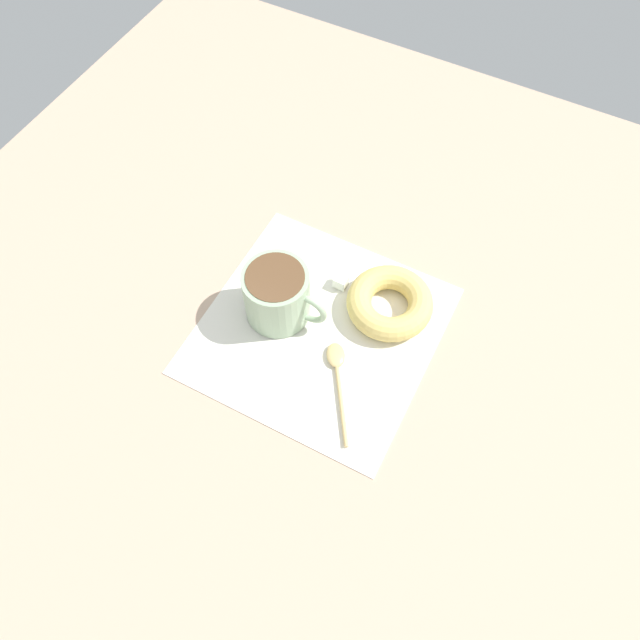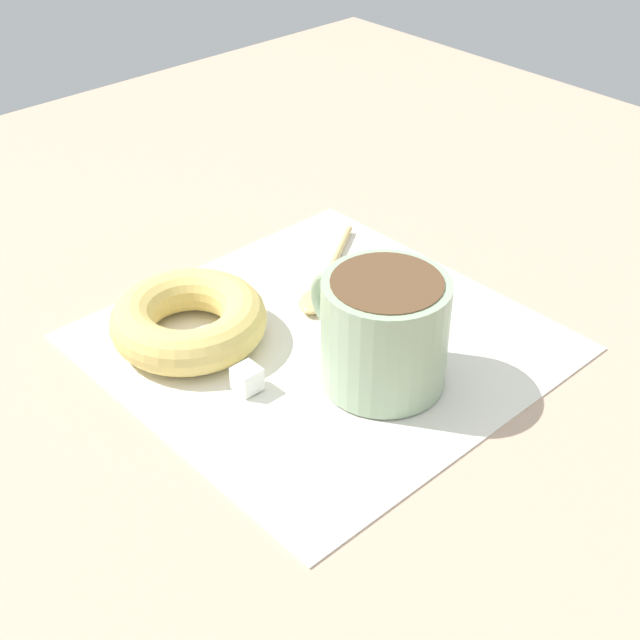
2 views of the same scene
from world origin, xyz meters
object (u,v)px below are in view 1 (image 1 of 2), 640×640
(coffee_cup, at_px, (277,296))
(donut, at_px, (390,303))
(spoon, at_px, (337,370))
(sugar_cube, at_px, (341,281))

(coffee_cup, height_order, donut, coffee_cup)
(spoon, bearing_deg, coffee_cup, -110.26)
(donut, bearing_deg, coffee_cup, -59.93)
(donut, xyz_separation_m, sugar_cube, (-0.01, -0.08, -0.01))
(coffee_cup, xyz_separation_m, spoon, (0.04, 0.11, -0.04))
(spoon, height_order, sugar_cube, sugar_cube)
(donut, height_order, sugar_cube, donut)
(spoon, relative_size, sugar_cube, 7.26)
(coffee_cup, bearing_deg, donut, 120.07)
(donut, distance_m, spoon, 0.12)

